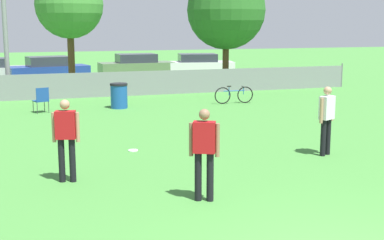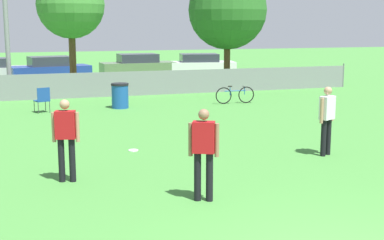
{
  "view_description": "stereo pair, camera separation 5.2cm",
  "coord_description": "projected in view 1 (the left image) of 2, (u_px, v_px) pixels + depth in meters",
  "views": [
    {
      "loc": [
        -4.08,
        -5.6,
        3.16
      ],
      "look_at": [
        -0.32,
        5.62,
        1.05
      ],
      "focal_mm": 50.0,
      "sensor_mm": 36.0,
      "label": 1
    },
    {
      "loc": [
        -4.03,
        -5.62,
        3.16
      ],
      "look_at": [
        -0.32,
        5.62,
        1.05
      ],
      "focal_mm": 50.0,
      "sensor_mm": 36.0,
      "label": 2
    }
  ],
  "objects": [
    {
      "name": "bicycle_sideline",
      "position": [
        234.0,
        95.0,
        21.73
      ],
      "size": [
        1.65,
        0.44,
        0.73
      ],
      "rotation": [
        0.0,
        0.0,
        -0.06
      ],
      "color": "black",
      "rests_on": "ground_plane"
    },
    {
      "name": "tree_far_right",
      "position": [
        226.0,
        10.0,
        26.53
      ],
      "size": [
        3.9,
        3.9,
        5.83
      ],
      "color": "brown",
      "rests_on": "ground_plane"
    },
    {
      "name": "player_defender_red",
      "position": [
        204.0,
        148.0,
        9.58
      ],
      "size": [
        0.51,
        0.37,
        1.7
      ],
      "rotation": [
        0.0,
        0.0,
        -0.45
      ],
      "color": "black",
      "rests_on": "ground_plane"
    },
    {
      "name": "parked_car_white",
      "position": [
        198.0,
        65.0,
        33.73
      ],
      "size": [
        4.69,
        2.54,
        1.37
      ],
      "rotation": [
        0.0,
        0.0,
        -0.17
      ],
      "color": "black",
      "rests_on": "ground_plane"
    },
    {
      "name": "trash_bin",
      "position": [
        119.0,
        96.0,
        20.49
      ],
      "size": [
        0.67,
        0.67,
        0.96
      ],
      "color": "#194C99",
      "rests_on": "ground_plane"
    },
    {
      "name": "tree_near_pole",
      "position": [
        69.0,
        5.0,
        24.7
      ],
      "size": [
        3.14,
        3.14,
        5.66
      ],
      "color": "brown",
      "rests_on": "ground_plane"
    },
    {
      "name": "parked_car_olive",
      "position": [
        136.0,
        66.0,
        32.74
      ],
      "size": [
        4.52,
        1.91,
        1.42
      ],
      "rotation": [
        0.0,
        0.0,
        0.03
      ],
      "color": "black",
      "rests_on": "ground_plane"
    },
    {
      "name": "frisbee_disc",
      "position": [
        133.0,
        150.0,
        13.59
      ],
      "size": [
        0.25,
        0.25,
        0.03
      ],
      "color": "white",
      "rests_on": "ground_plane"
    },
    {
      "name": "parked_car_blue",
      "position": [
        49.0,
        70.0,
        30.09
      ],
      "size": [
        4.59,
        2.44,
        1.41
      ],
      "rotation": [
        0.0,
        0.0,
        0.18
      ],
      "color": "black",
      "rests_on": "ground_plane"
    },
    {
      "name": "player_receiver_white",
      "position": [
        327.0,
        116.0,
        12.99
      ],
      "size": [
        0.51,
        0.37,
        1.7
      ],
      "rotation": [
        0.0,
        0.0,
        0.45
      ],
      "color": "black",
      "rests_on": "ground_plane"
    },
    {
      "name": "player_thrower_red",
      "position": [
        66.0,
        135.0,
        10.76
      ],
      "size": [
        0.54,
        0.32,
        1.7
      ],
      "rotation": [
        0.0,
        0.0,
        -0.29
      ],
      "color": "black",
      "rests_on": "ground_plane"
    },
    {
      "name": "folding_chair_sideline",
      "position": [
        41.0,
        99.0,
        19.38
      ],
      "size": [
        0.59,
        0.59,
        0.93
      ],
      "rotation": [
        0.0,
        0.0,
        3.44
      ],
      "color": "#333338",
      "rests_on": "ground_plane"
    },
    {
      "name": "fence_backline",
      "position": [
        110.0,
        84.0,
        23.77
      ],
      "size": [
        24.03,
        0.07,
        1.21
      ],
      "color": "gray",
      "rests_on": "ground_plane"
    }
  ]
}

